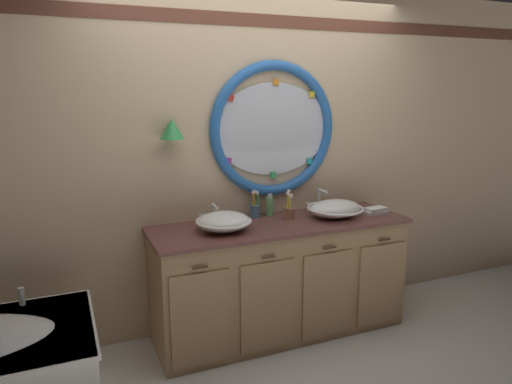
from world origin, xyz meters
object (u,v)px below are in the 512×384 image
(sink_basin_left, at_px, (224,221))
(toothbrush_holder_right, at_px, (289,212))
(soap_dispenser, at_px, (270,206))
(toothbrush_holder_left, at_px, (255,210))
(folded_hand_towel, at_px, (376,211))
(sink_basin_right, at_px, (335,209))

(sink_basin_left, height_order, toothbrush_holder_right, toothbrush_holder_right)
(soap_dispenser, bearing_deg, toothbrush_holder_right, -54.90)
(sink_basin_left, bearing_deg, toothbrush_holder_left, 35.70)
(folded_hand_towel, bearing_deg, toothbrush_holder_right, 169.08)
(sink_basin_left, distance_m, soap_dispenser, 0.52)
(sink_basin_left, xyz_separation_m, toothbrush_holder_left, (0.33, 0.24, -0.01))
(toothbrush_holder_right, relative_size, folded_hand_towel, 1.20)
(soap_dispenser, relative_size, folded_hand_towel, 0.97)
(sink_basin_left, xyz_separation_m, soap_dispenser, (0.46, 0.24, 0.01))
(toothbrush_holder_right, xyz_separation_m, folded_hand_towel, (0.70, -0.13, -0.03))
(toothbrush_holder_right, bearing_deg, sink_basin_right, -15.47)
(folded_hand_towel, bearing_deg, sink_basin_right, 173.74)
(sink_basin_right, distance_m, soap_dispenser, 0.50)
(toothbrush_holder_left, bearing_deg, sink_basin_left, -144.30)
(soap_dispenser, bearing_deg, folded_hand_towel, -19.01)
(sink_basin_left, height_order, toothbrush_holder_left, toothbrush_holder_left)
(toothbrush_holder_left, xyz_separation_m, folded_hand_towel, (0.92, -0.28, -0.04))
(toothbrush_holder_left, xyz_separation_m, soap_dispenser, (0.13, -0.00, 0.02))
(sink_basin_left, bearing_deg, folded_hand_towel, -1.75)
(toothbrush_holder_left, distance_m, toothbrush_holder_right, 0.27)
(toothbrush_holder_right, distance_m, folded_hand_towel, 0.71)
(sink_basin_left, height_order, soap_dispenser, soap_dispenser)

